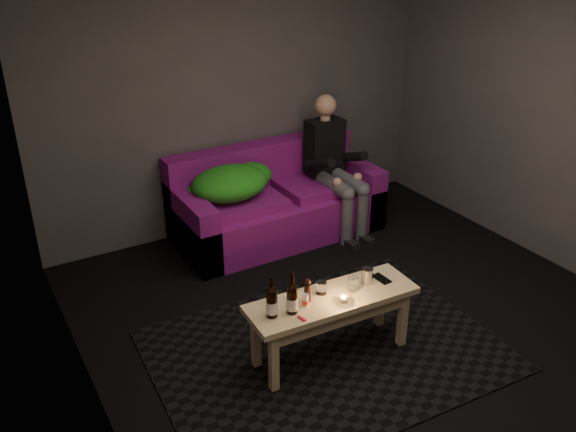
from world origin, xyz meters
name	(u,v)px	position (x,y,z in m)	size (l,w,h in m)	color
floor	(380,332)	(0.00, 0.00, 0.00)	(4.50, 4.50, 0.00)	black
room	(353,103)	(0.00, 0.47, 1.64)	(4.50, 4.50, 4.50)	silver
rug	(326,350)	(-0.47, 0.02, 0.01)	(2.40, 1.74, 0.01)	black
sofa	(275,204)	(0.13, 1.82, 0.31)	(1.96, 0.88, 0.84)	#720F77
green_blanket	(232,182)	(-0.32, 1.81, 0.64)	(0.86, 0.59, 0.29)	#18841B
person	(333,163)	(0.68, 1.66, 0.68)	(0.35, 0.81, 1.31)	black
coffee_table	(332,307)	(-0.47, -0.03, 0.40)	(1.22, 0.44, 0.49)	tan
beer_bottle_a	(272,302)	(-0.93, -0.02, 0.60)	(0.07, 0.07, 0.30)	black
beer_bottle_b	(292,298)	(-0.80, -0.05, 0.60)	(0.07, 0.07, 0.29)	black
salt_shaker	(305,300)	(-0.69, -0.03, 0.54)	(0.04, 0.04, 0.09)	silver
pepper_mill	(308,293)	(-0.64, 0.01, 0.55)	(0.05, 0.05, 0.13)	black
tumbler_back	(321,288)	(-0.51, 0.04, 0.53)	(0.07, 0.07, 0.09)	white
tealight	(343,299)	(-0.44, -0.12, 0.52)	(0.06, 0.06, 0.05)	white
tumbler_front	(353,284)	(-0.30, -0.03, 0.54)	(0.08, 0.08, 0.10)	white
steel_cup	(367,276)	(-0.16, -0.01, 0.55)	(0.08, 0.08, 0.11)	#ABAEB2
smartphone	(381,279)	(-0.04, -0.02, 0.49)	(0.07, 0.15, 0.01)	black
red_lighter	(302,319)	(-0.79, -0.15, 0.50)	(0.02, 0.07, 0.01)	red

